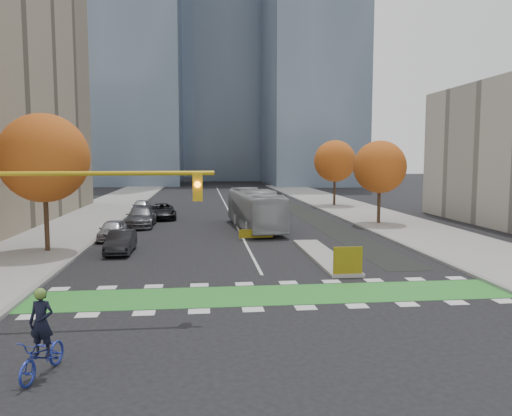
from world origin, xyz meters
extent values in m
plane|color=black|center=(0.00, 0.00, 0.00)|extent=(300.00, 300.00, 0.00)
cube|color=gray|center=(-13.50, 20.00, 0.07)|extent=(7.00, 120.00, 0.15)
cube|color=gray|center=(13.50, 20.00, 0.07)|extent=(7.00, 120.00, 0.15)
cube|color=gray|center=(-10.00, 20.00, 0.07)|extent=(0.30, 120.00, 0.16)
cube|color=gray|center=(10.00, 20.00, 0.07)|extent=(0.30, 120.00, 0.16)
cube|color=#2D8A2E|center=(0.00, 1.50, 0.01)|extent=(20.00, 3.00, 0.01)
cube|color=silver|center=(0.00, 40.00, 0.01)|extent=(0.15, 70.00, 0.01)
cube|color=black|center=(7.50, 30.00, 0.01)|extent=(2.50, 50.00, 0.01)
cube|color=gray|center=(4.00, 9.00, 0.08)|extent=(1.60, 10.00, 0.16)
cube|color=yellow|center=(4.00, 4.20, 0.80)|extent=(1.40, 0.12, 1.30)
cube|color=#47566B|center=(-18.00, 90.00, 35.00)|extent=(22.00, 22.00, 70.00)
cube|color=#47566B|center=(20.00, 85.00, 30.00)|extent=(18.00, 24.00, 60.00)
cube|color=#47566B|center=(-4.00, 140.00, 40.00)|extent=(26.00, 26.00, 80.00)
cylinder|color=#332114|center=(-12.00, 12.00, 2.62)|extent=(0.28, 0.28, 5.25)
sphere|color=#994712|center=(-12.00, 12.00, 5.62)|extent=(5.20, 5.20, 5.20)
cylinder|color=#332114|center=(12.00, 22.00, 2.27)|extent=(0.28, 0.28, 4.55)
sphere|color=#994712|center=(12.00, 22.00, 4.88)|extent=(4.40, 4.40, 4.40)
cylinder|color=#332114|center=(12.50, 38.00, 2.45)|extent=(0.28, 0.28, 4.90)
sphere|color=#994712|center=(12.50, 38.00, 5.25)|extent=(4.80, 4.80, 4.80)
cylinder|color=#BF9914|center=(-6.50, -0.50, 5.10)|extent=(8.20, 0.16, 0.16)
cube|color=#BF9914|center=(-3.00, -0.50, 4.60)|extent=(0.35, 0.28, 1.00)
sphere|color=orange|center=(-3.00, -0.68, 4.70)|extent=(0.22, 0.22, 0.22)
imported|color=#22319C|center=(-7.00, -5.43, 0.53)|extent=(1.18, 2.13, 1.06)
imported|color=black|center=(-7.00, -5.43, 1.43)|extent=(0.74, 0.58, 1.80)
sphere|color=#597F2D|center=(-7.00, -5.43, 2.18)|extent=(0.31, 0.31, 0.31)
imported|color=#A4A8AB|center=(1.36, 20.70, 1.57)|extent=(3.72, 11.48, 3.14)
imported|color=#A6A6AC|center=(-9.00, 16.47, 0.68)|extent=(1.68, 4.03, 1.37)
imported|color=black|center=(-7.66, 11.47, 0.66)|extent=(1.43, 4.04, 1.33)
imported|color=#515157|center=(-7.83, 22.99, 0.80)|extent=(2.24, 5.51, 1.60)
imported|color=black|center=(-6.50, 27.99, 0.71)|extent=(2.96, 5.33, 1.41)
imported|color=#A5A5AA|center=(-9.00, 32.99, 0.70)|extent=(1.66, 4.09, 1.39)
camera|label=1|loc=(-2.87, -18.42, 5.65)|focal=35.00mm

